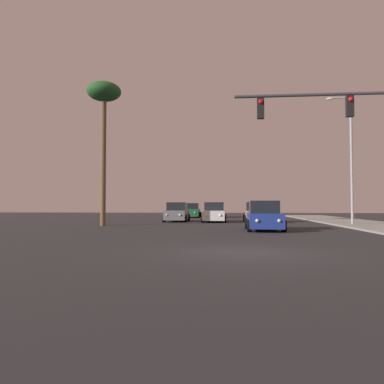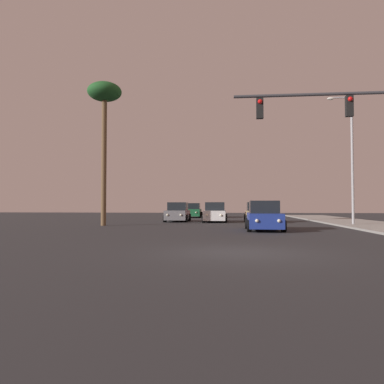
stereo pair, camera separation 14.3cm
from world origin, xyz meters
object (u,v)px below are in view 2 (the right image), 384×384
street_lamp (350,152)px  palm_tree_near (104,101)px  car_red (216,211)px  traffic_light_mast (360,127)px  car_grey (178,213)px  car_white (215,213)px  car_blue (264,217)px  car_tan (257,213)px  car_green (193,211)px

street_lamp → palm_tree_near: size_ratio=0.89×
car_red → traffic_light_mast: bearing=104.6°
car_grey → car_white: (3.29, -0.54, 0.00)m
car_blue → car_white: bearing=-72.1°
traffic_light_mast → street_lamp: size_ratio=0.85×
car_tan → palm_tree_near: palm_tree_near is taller
car_blue → car_tan: same height
car_blue → car_white: size_ratio=1.00×
car_grey → palm_tree_near: palm_tree_near is taller
car_tan → car_red: 13.35m
car_red → palm_tree_near: 21.86m
palm_tree_near → car_tan: bearing=29.4°
car_green → palm_tree_near: 20.46m
car_blue → car_green: 22.98m
car_green → palm_tree_near: bearing=74.7°
street_lamp → car_green: bearing=126.9°
car_blue → car_green: bearing=-73.4°
street_lamp → palm_tree_near: 17.60m
car_blue → car_tan: size_ratio=1.00×
traffic_light_mast → palm_tree_near: size_ratio=0.76×
car_grey → street_lamp: (12.90, -5.65, 4.36)m
traffic_light_mast → car_red: bearing=104.4°
traffic_light_mast → car_grey: bearing=122.2°
car_blue → car_tan: 10.05m
car_green → traffic_light_mast: (9.88, -27.23, 3.98)m
car_grey → car_blue: (6.49, -10.91, 0.00)m
car_white → car_green: (-3.06, 11.73, 0.00)m
car_tan → street_lamp: 8.90m
car_red → street_lamp: bearing=119.8°
car_red → palm_tree_near: (-7.20, -19.00, 8.04)m
car_green → traffic_light_mast: bearing=108.4°
car_green → traffic_light_mast: traffic_light_mast is taller
street_lamp → traffic_light_mast: bearing=-105.0°
car_grey → traffic_light_mast: bearing=121.6°
street_lamp → car_grey: bearing=156.3°
car_blue → palm_tree_near: palm_tree_near is taller
car_grey → car_blue: bearing=120.1°
street_lamp → car_red: bearing=119.5°
palm_tree_near → car_red: bearing=69.2°
car_tan → car_green: bearing=-61.1°
car_red → car_green: bearing=15.2°
car_red → traffic_light_mast: 29.13m
car_blue → car_green: size_ratio=1.00×
car_green → palm_tree_near: (-4.48, -18.28, 8.04)m
car_blue → car_white: same height
car_green → street_lamp: 21.53m
car_blue → palm_tree_near: (-10.74, 3.83, 8.04)m
car_white → traffic_light_mast: traffic_light_mast is taller
car_grey → traffic_light_mast: size_ratio=0.56×
traffic_light_mast → palm_tree_near: (-14.36, 8.95, 4.06)m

